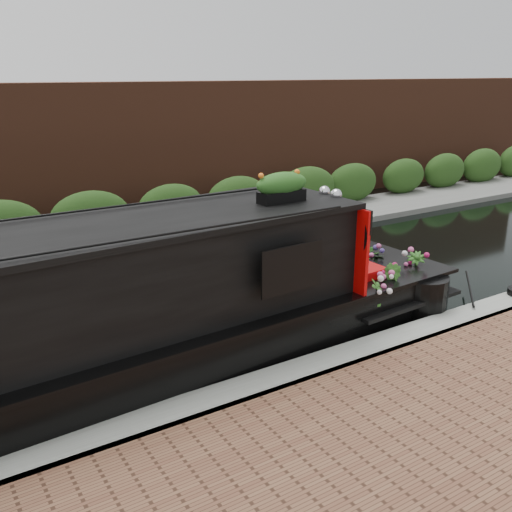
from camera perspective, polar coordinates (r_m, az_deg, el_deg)
ground at (r=10.81m, az=-7.43°, el=-5.50°), size 80.00×80.00×0.00m
near_bank_coping at (r=8.25m, az=2.62°, el=-13.32°), size 40.00×0.60×0.50m
far_bank_path at (r=14.51m, az=-14.48°, el=0.24°), size 40.00×2.40×0.34m
far_hedge at (r=15.34m, az=-15.54°, el=1.11°), size 40.00×1.10×2.80m
far_brick_wall at (r=17.30m, az=-17.62°, el=2.81°), size 40.00×1.00×8.00m
narrowboat at (r=8.05m, az=-18.59°, el=-7.87°), size 13.01×2.89×3.05m
rope_fender at (r=11.75m, az=16.21°, el=-3.16°), size 0.38×0.44×0.38m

